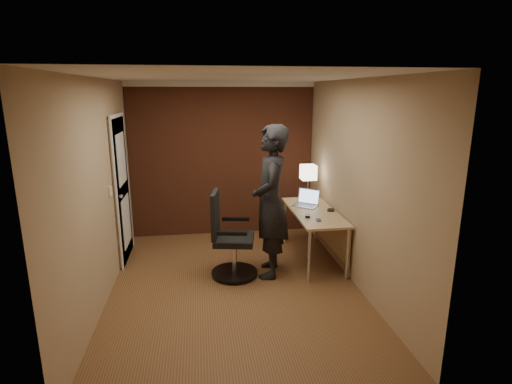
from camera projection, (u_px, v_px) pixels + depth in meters
The scene contains 9 objects.
room at pixel (206, 158), 6.09m from camera, with size 4.00×4.00×4.00m.
desk at pixel (319, 219), 5.62m from camera, with size 0.60×1.50×0.73m.
desk_lamp at pixel (308, 173), 6.07m from camera, with size 0.22×0.22×0.54m.
laptop at pixel (307, 201), 5.82m from camera, with size 0.42×0.41×0.23m.
mouse at pixel (308, 216), 5.29m from camera, with size 0.06×0.10×0.03m, color black.
phone at pixel (318, 220), 5.16m from camera, with size 0.06×0.12×0.01m, color black.
wallet at pixel (331, 210), 5.57m from camera, with size 0.09×0.11×0.02m, color black.
office_chair at pixel (229, 240), 5.13m from camera, with size 0.60×0.67×1.11m.
person at pixel (270, 202), 5.07m from camera, with size 0.72×0.47×1.96m, color black.
Camera 1 is at (-0.39, -4.54, 2.35)m, focal length 28.00 mm.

